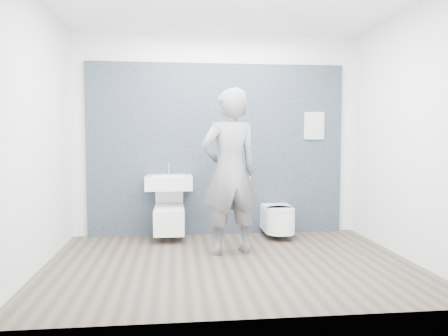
{
  "coord_description": "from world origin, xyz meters",
  "views": [
    {
      "loc": [
        -0.59,
        -4.66,
        1.37
      ],
      "look_at": [
        0.0,
        0.6,
        1.0
      ],
      "focal_mm": 35.0,
      "sensor_mm": 36.0,
      "label": 1
    }
  ],
  "objects": [
    {
      "name": "room_shell",
      "position": [
        0.0,
        0.0,
        1.74
      ],
      "size": [
        4.0,
        4.0,
        4.0
      ],
      "color": "silver",
      "rests_on": "ground"
    },
    {
      "name": "info_placard",
      "position": [
        1.39,
        1.43,
        0.0
      ],
      "size": [
        0.29,
        0.03,
        0.39
      ],
      "primitive_type": "cube",
      "color": "white",
      "rests_on": "ground"
    },
    {
      "name": "toilet_square",
      "position": [
        -0.68,
        1.16,
        0.29
      ],
      "size": [
        0.4,
        0.58,
        0.73
      ],
      "color": "white",
      "rests_on": "ground"
    },
    {
      "name": "tile_wall",
      "position": [
        0.0,
        1.47,
        0.0
      ],
      "size": [
        3.6,
        0.06,
        2.4
      ],
      "primitive_type": "cube",
      "color": "black",
      "rests_on": "ground"
    },
    {
      "name": "washbasin",
      "position": [
        -0.68,
        1.21,
        0.77
      ],
      "size": [
        0.62,
        0.47,
        0.47
      ],
      "color": "white",
      "rests_on": "ground"
    },
    {
      "name": "toilet_rounded",
      "position": [
        0.8,
        1.11,
        0.26
      ],
      "size": [
        0.39,
        0.65,
        0.35
      ],
      "color": "white",
      "rests_on": "ground"
    },
    {
      "name": "visitor",
      "position": [
        0.04,
        0.39,
        0.97
      ],
      "size": [
        0.8,
        0.62,
        1.94
      ],
      "primitive_type": "imported",
      "rotation": [
        0.0,
        0.0,
        3.39
      ],
      "color": "slate",
      "rests_on": "ground"
    },
    {
      "name": "ground",
      "position": [
        0.0,
        0.0,
        0.0
      ],
      "size": [
        4.0,
        4.0,
        0.0
      ],
      "primitive_type": "plane",
      "color": "brown",
      "rests_on": "ground"
    }
  ]
}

